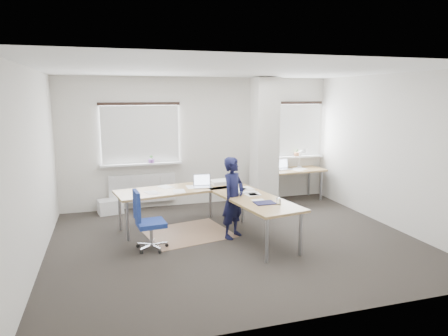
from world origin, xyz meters
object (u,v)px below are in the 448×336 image
object	(u,v)px
desk_side	(294,171)
person	(233,198)
desk_main	(214,195)
task_chair	(149,233)

from	to	relation	value
desk_side	person	world-z (taller)	person
desk_main	person	size ratio (longest dim) A/B	2.02
desk_main	task_chair	xyz separation A→B (m)	(-1.18, -0.47, -0.42)
task_chair	person	xyz separation A→B (m)	(1.45, 0.18, 0.43)
desk_main	task_chair	size ratio (longest dim) A/B	2.90
desk_side	desk_main	bearing A→B (deg)	-149.67
person	desk_side	bearing A→B (deg)	3.35
desk_main	person	distance (m)	0.40
desk_main	task_chair	bearing A→B (deg)	-168.35
task_chair	person	bearing A→B (deg)	1.18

